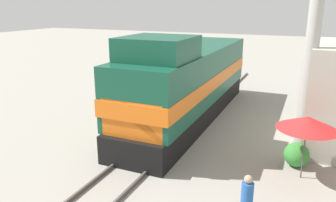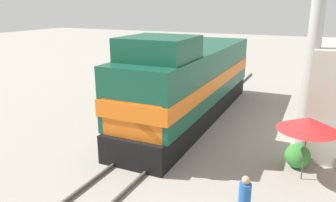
% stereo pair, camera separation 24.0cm
% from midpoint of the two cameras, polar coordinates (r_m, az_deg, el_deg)
% --- Properties ---
extents(ground_plane, '(120.00, 120.00, 0.00)m').
position_cam_midpoint_polar(ground_plane, '(14.56, -3.12, -8.50)').
color(ground_plane, gray).
extents(rail_near, '(0.08, 36.27, 0.15)m').
position_cam_midpoint_polar(rail_near, '(14.84, -5.63, -7.74)').
color(rail_near, '#4C4742').
rests_on(rail_near, ground_plane).
extents(rail_far, '(0.08, 36.27, 0.15)m').
position_cam_midpoint_polar(rail_far, '(14.24, -0.52, -8.72)').
color(rail_far, '#4C4742').
rests_on(rail_far, ground_plane).
extents(locomotive, '(3.10, 13.47, 4.87)m').
position_cam_midpoint_polar(locomotive, '(17.59, 3.04, 3.20)').
color(locomotive, black).
rests_on(locomotive, ground_plane).
extents(utility_pole, '(1.80, 0.53, 11.31)m').
position_cam_midpoint_polar(utility_pole, '(13.89, 23.84, 13.27)').
color(utility_pole, '#B2B2AD').
rests_on(utility_pole, ground_plane).
extents(vendor_umbrella, '(2.11, 2.11, 2.39)m').
position_cam_midpoint_polar(vendor_umbrella, '(12.44, 22.60, -3.52)').
color(vendor_umbrella, '#4C4C4C').
rests_on(vendor_umbrella, ground_plane).
extents(shrub_cluster, '(0.97, 0.97, 0.97)m').
position_cam_midpoint_polar(shrub_cluster, '(13.89, 21.00, -8.72)').
color(shrub_cluster, '#388C38').
rests_on(shrub_cluster, ground_plane).
extents(person_bystander, '(0.34, 0.34, 1.67)m').
position_cam_midpoint_polar(person_bystander, '(9.74, 12.84, -16.47)').
color(person_bystander, '#2D3347').
rests_on(person_bystander, ground_plane).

